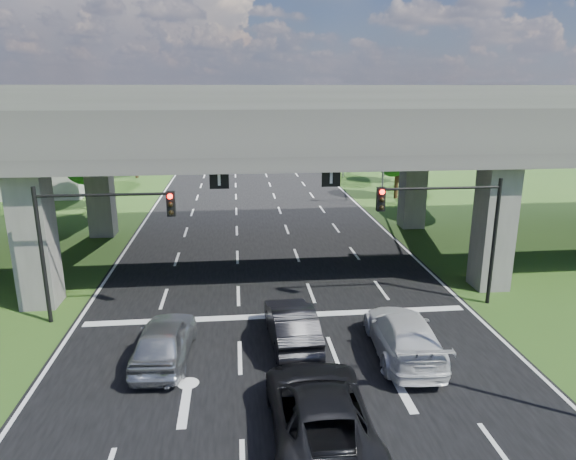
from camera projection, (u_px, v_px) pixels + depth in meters
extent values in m
plane|color=#294B18|center=(287.00, 355.00, 19.61)|extent=(160.00, 160.00, 0.00)
cube|color=black|center=(269.00, 267.00, 29.19)|extent=(18.00, 120.00, 0.03)
cube|color=#383533|center=(266.00, 122.00, 28.98)|extent=(80.00, 15.00, 2.00)
cube|color=#615E59|center=(276.00, 97.00, 21.63)|extent=(80.00, 0.50, 1.00)
cube|color=#615E59|center=(259.00, 94.00, 35.53)|extent=(80.00, 0.50, 1.00)
cube|color=#615E59|center=(34.00, 233.00, 23.34)|extent=(1.60, 1.60, 7.00)
cube|color=#615E59|center=(100.00, 185.00, 34.85)|extent=(1.60, 1.60, 7.00)
cube|color=#615E59|center=(495.00, 221.00, 25.52)|extent=(1.60, 1.60, 7.00)
cube|color=#615E59|center=(413.00, 180.00, 37.02)|extent=(1.60, 1.60, 7.00)
cube|color=black|center=(219.00, 179.00, 22.56)|extent=(0.85, 0.06, 0.85)
cube|color=black|center=(331.00, 177.00, 23.05)|extent=(0.85, 0.06, 0.85)
cylinder|color=black|center=(494.00, 243.00, 23.63)|extent=(0.18, 0.18, 6.00)
cylinder|color=black|center=(441.00, 188.00, 22.67)|extent=(5.50, 0.12, 0.12)
cube|color=black|center=(381.00, 199.00, 22.33)|extent=(0.35, 0.28, 1.05)
sphere|color=#FF0C05|center=(382.00, 192.00, 22.08)|extent=(0.22, 0.22, 0.22)
cylinder|color=black|center=(42.00, 257.00, 21.66)|extent=(0.18, 0.18, 6.00)
cylinder|color=black|center=(103.00, 195.00, 21.24)|extent=(5.50, 0.12, 0.12)
cube|color=black|center=(171.00, 204.00, 21.44)|extent=(0.35, 0.28, 1.05)
sphere|color=#FF0C05|center=(170.00, 196.00, 21.20)|extent=(0.22, 0.22, 0.22)
cylinder|color=gray|center=(384.00, 149.00, 42.32)|extent=(0.16, 0.16, 10.00)
cylinder|color=gray|center=(369.00, 90.00, 40.92)|extent=(3.00, 0.10, 0.10)
cube|color=gray|center=(350.00, 92.00, 40.80)|extent=(0.60, 0.25, 0.18)
cylinder|color=gray|center=(344.00, 133.00, 57.66)|extent=(0.16, 0.16, 10.00)
cylinder|color=gray|center=(332.00, 90.00, 56.26)|extent=(3.00, 0.10, 0.10)
cube|color=gray|center=(318.00, 91.00, 56.14)|extent=(0.60, 0.25, 0.18)
cylinder|color=black|center=(89.00, 190.00, 42.71)|extent=(0.36, 0.36, 3.30)
sphere|color=#154F17|center=(85.00, 154.00, 41.91)|extent=(4.50, 4.50, 4.50)
sphere|color=#154F17|center=(87.00, 138.00, 41.31)|extent=(3.60, 3.60, 3.60)
sphere|color=#154F17|center=(84.00, 165.00, 42.51)|extent=(3.30, 3.30, 3.30)
cylinder|color=black|center=(79.00, 178.00, 50.15)|extent=(0.36, 0.36, 2.86)
sphere|color=#154F17|center=(76.00, 151.00, 49.45)|extent=(3.90, 3.90, 3.90)
sphere|color=#154F17|center=(79.00, 139.00, 48.89)|extent=(3.12, 3.12, 3.12)
sphere|color=#154F17|center=(75.00, 159.00, 50.02)|extent=(2.86, 2.86, 2.86)
cylinder|color=black|center=(136.00, 162.00, 58.12)|extent=(0.36, 0.36, 3.52)
sphere|color=#154F17|center=(134.00, 134.00, 57.27)|extent=(4.80, 4.80, 4.80)
sphere|color=#154F17|center=(136.00, 121.00, 56.64)|extent=(3.84, 3.84, 3.84)
sphere|color=#154F17|center=(132.00, 142.00, 57.88)|extent=(3.52, 3.52, 3.52)
cylinder|color=black|center=(396.00, 182.00, 47.33)|extent=(0.36, 0.36, 3.08)
sphere|color=#154F17|center=(398.00, 151.00, 46.58)|extent=(4.20, 4.20, 4.20)
sphere|color=#154F17|center=(404.00, 138.00, 46.00)|extent=(3.36, 3.36, 3.36)
sphere|color=#154F17|center=(393.00, 160.00, 47.16)|extent=(3.08, 3.08, 3.08)
cylinder|color=black|center=(401.00, 169.00, 55.32)|extent=(0.36, 0.36, 2.86)
sphere|color=#154F17|center=(402.00, 145.00, 54.63)|extent=(3.90, 3.90, 3.90)
sphere|color=#154F17|center=(408.00, 134.00, 54.07)|extent=(3.12, 3.12, 3.12)
sphere|color=#154F17|center=(398.00, 152.00, 55.19)|extent=(2.86, 2.86, 2.86)
cylinder|color=black|center=(349.00, 158.00, 62.54)|extent=(0.36, 0.36, 3.30)
sphere|color=#154F17|center=(349.00, 133.00, 61.74)|extent=(4.50, 4.50, 4.50)
sphere|color=#154F17|center=(354.00, 122.00, 61.13)|extent=(3.60, 3.60, 3.60)
sphere|color=#154F17|center=(346.00, 140.00, 62.33)|extent=(3.30, 3.30, 3.30)
imported|color=#A3A6AA|center=(164.00, 340.00, 19.04)|extent=(2.23, 4.94, 1.65)
imported|color=black|center=(292.00, 324.00, 20.33)|extent=(1.95, 4.94, 1.60)
imported|color=silver|center=(404.00, 335.00, 19.43)|extent=(2.62, 5.72, 1.62)
imported|color=black|center=(320.00, 413.00, 14.69)|extent=(2.87, 6.20, 1.72)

